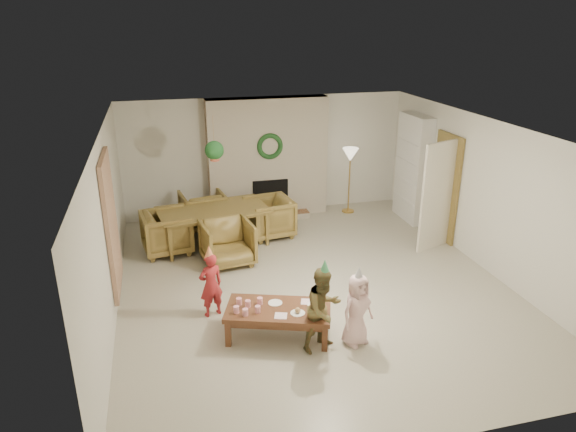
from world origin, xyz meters
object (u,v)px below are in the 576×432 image
object	(u,v)px
coffee_table_top	(278,310)
child_pink	(357,310)
dining_chair_right	(269,217)
child_plaid	(324,309)
dining_chair_far	(203,210)
dining_table	(214,227)
dining_chair_left	(167,232)
child_red	(211,285)
dining_chair_near	(228,243)

from	to	relation	value
coffee_table_top	child_pink	world-z (taller)	child_pink
dining_chair_right	child_plaid	bearing A→B (deg)	-10.12
dining_chair_far	child_pink	size ratio (longest dim) A/B	0.86
dining_table	dining_chair_left	xyz separation A→B (m)	(-0.86, -0.13, 0.04)
dining_table	dining_chair_far	world-z (taller)	dining_chair_far
dining_chair_far	child_plaid	world-z (taller)	child_plaid
coffee_table_top	child_red	bearing A→B (deg)	155.60
dining_chair_left	child_plaid	size ratio (longest dim) A/B	0.75
child_pink	dining_chair_far	bearing A→B (deg)	85.83
coffee_table_top	child_plaid	size ratio (longest dim) A/B	1.22
dining_table	dining_chair_right	distance (m)	1.09
dining_chair_far	coffee_table_top	world-z (taller)	dining_chair_far
dining_chair_left	dining_table	bearing A→B (deg)	-90.00
child_red	child_plaid	world-z (taller)	child_plaid
child_plaid	coffee_table_top	bearing A→B (deg)	116.90
dining_chair_left	child_pink	bearing A→B (deg)	-155.28
dining_chair_left	child_red	distance (m)	2.41
dining_table	child_red	bearing A→B (deg)	-105.99
dining_chair_near	dining_chair_right	distance (m)	1.40
dining_chair_far	child_red	size ratio (longest dim) A/B	0.88
dining_chair_far	dining_chair_right	bearing A→B (deg)	141.34
dining_table	dining_chair_near	size ratio (longest dim) A/B	2.34
dining_table	dining_chair_left	world-z (taller)	dining_chair_left
dining_chair_right	child_red	world-z (taller)	child_red
dining_chair_near	dining_chair_left	size ratio (longest dim) A/B	1.00
dining_chair_near	child_red	xyz separation A→B (m)	(-0.46, -1.61, 0.09)
coffee_table_top	child_red	world-z (taller)	child_red
dining_table	coffee_table_top	xyz separation A→B (m)	(0.46, -3.23, 0.04)
dining_chair_far	coffee_table_top	bearing A→B (deg)	89.90
dining_chair_near	child_pink	distance (m)	3.05
dining_chair_near	dining_chair_left	xyz separation A→B (m)	(-0.99, 0.74, 0.00)
dining_chair_right	child_red	distance (m)	2.99
dining_chair_near	coffee_table_top	size ratio (longest dim) A/B	0.62
dining_table	coffee_table_top	bearing A→B (deg)	-90.13
dining_chair_left	child_pink	world-z (taller)	child_pink
dining_chair_far	dining_chair_near	bearing A→B (deg)	90.00
dining_chair_near	child_pink	size ratio (longest dim) A/B	0.86
coffee_table_top	dining_chair_far	bearing A→B (deg)	117.13
dining_table	coffee_table_top	world-z (taller)	dining_table
dining_chair_near	dining_chair_right	world-z (taller)	same
dining_chair_far	dining_chair_left	world-z (taller)	same
child_plaid	child_pink	xyz separation A→B (m)	(0.45, -0.00, -0.07)
dining_chair_near	coffee_table_top	bearing A→B (deg)	-90.17
dining_chair_far	dining_chair_left	distance (m)	1.24
coffee_table_top	child_plaid	bearing A→B (deg)	-19.73
child_pink	dining_table	bearing A→B (deg)	88.19
child_red	dining_chair_near	bearing A→B (deg)	-124.36
dining_chair_right	dining_chair_near	bearing A→B (deg)	-51.34
dining_chair_left	child_plaid	xyz separation A→B (m)	(1.83, -3.50, 0.18)
coffee_table_top	dining_table	bearing A→B (deg)	117.11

